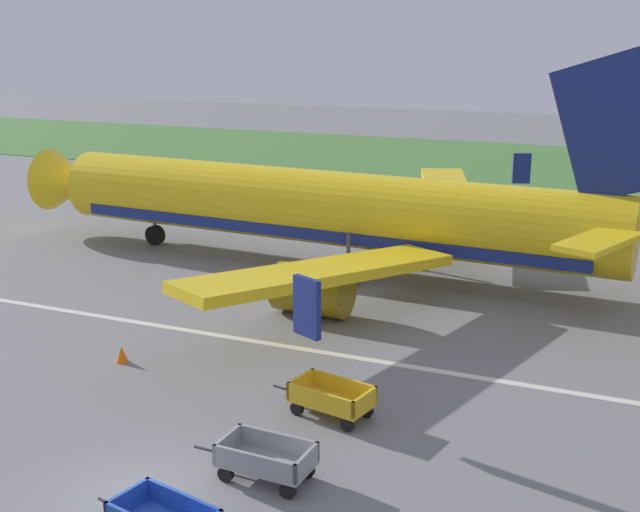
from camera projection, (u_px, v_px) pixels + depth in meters
name	position (u px, v px, depth m)	size (l,w,h in m)	color
ground_plane	(133.00, 497.00, 21.01)	(220.00, 220.00, 0.00)	slate
grass_strip	(524.00, 164.00, 74.19)	(220.00, 28.00, 0.06)	#477A38
apron_stripe	(307.00, 350.00, 30.78)	(120.00, 0.36, 0.01)	silver
airplane	(340.00, 211.00, 40.45)	(37.63, 30.26, 11.34)	yellow
baggage_cart_third_in_row	(266.00, 459.00, 21.71)	(3.58, 1.50, 1.07)	gray
baggage_cart_fourth_in_row	(331.00, 398.00, 25.32)	(3.63, 1.87, 1.07)	gold
traffic_cone_near_plane	(122.00, 354.00, 29.57)	(0.46, 0.46, 0.61)	orange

